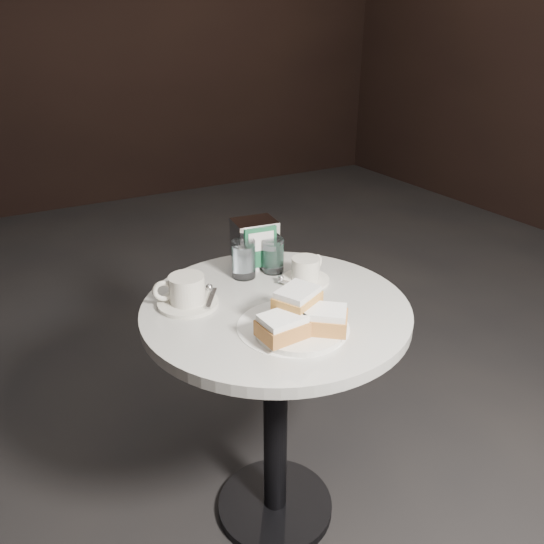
{
  "coord_description": "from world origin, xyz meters",
  "views": [
    {
      "loc": [
        -0.6,
        -1.05,
        1.41
      ],
      "look_at": [
        0.0,
        0.02,
        0.83
      ],
      "focal_mm": 35.0,
      "sensor_mm": 36.0,
      "label": 1
    }
  ],
  "objects_px": {
    "beignet_plate": "(301,320)",
    "water_glass_left": "(244,260)",
    "coffee_cup_right": "(306,271)",
    "water_glass_right": "(273,256)",
    "coffee_cup_left": "(187,293)",
    "cafe_table": "(276,367)",
    "napkin_dispenser": "(255,243)"
  },
  "relations": [
    {
      "from": "beignet_plate",
      "to": "water_glass_left",
      "type": "bearing_deg",
      "value": 85.97
    },
    {
      "from": "beignet_plate",
      "to": "water_glass_left",
      "type": "height_order",
      "value": "water_glass_left"
    },
    {
      "from": "coffee_cup_right",
      "to": "water_glass_right",
      "type": "bearing_deg",
      "value": 94.9
    },
    {
      "from": "beignet_plate",
      "to": "water_glass_right",
      "type": "height_order",
      "value": "same"
    },
    {
      "from": "coffee_cup_left",
      "to": "water_glass_left",
      "type": "bearing_deg",
      "value": 39.68
    },
    {
      "from": "coffee_cup_left",
      "to": "coffee_cup_right",
      "type": "xyz_separation_m",
      "value": [
        0.34,
        -0.03,
        -0.0
      ]
    },
    {
      "from": "coffee_cup_left",
      "to": "coffee_cup_right",
      "type": "bearing_deg",
      "value": 12.89
    },
    {
      "from": "beignet_plate",
      "to": "water_glass_left",
      "type": "relative_size",
      "value": 2.3
    },
    {
      "from": "cafe_table",
      "to": "water_glass_left",
      "type": "xyz_separation_m",
      "value": [
        0.0,
        0.19,
        0.25
      ]
    },
    {
      "from": "beignet_plate",
      "to": "coffee_cup_right",
      "type": "distance_m",
      "value": 0.28
    },
    {
      "from": "napkin_dispenser",
      "to": "coffee_cup_left",
      "type": "bearing_deg",
      "value": -146.25
    },
    {
      "from": "napkin_dispenser",
      "to": "coffee_cup_right",
      "type": "bearing_deg",
      "value": -59.07
    },
    {
      "from": "beignet_plate",
      "to": "coffee_cup_left",
      "type": "distance_m",
      "value": 0.32
    },
    {
      "from": "beignet_plate",
      "to": "water_glass_right",
      "type": "relative_size",
      "value": 2.47
    },
    {
      "from": "cafe_table",
      "to": "coffee_cup_left",
      "type": "height_order",
      "value": "coffee_cup_left"
    },
    {
      "from": "coffee_cup_left",
      "to": "napkin_dispenser",
      "type": "relative_size",
      "value": 1.4
    },
    {
      "from": "beignet_plate",
      "to": "water_glass_right",
      "type": "xyz_separation_m",
      "value": [
        0.11,
        0.33,
        0.01
      ]
    },
    {
      "from": "beignet_plate",
      "to": "coffee_cup_right",
      "type": "bearing_deg",
      "value": 54.93
    },
    {
      "from": "coffee_cup_right",
      "to": "water_glass_right",
      "type": "height_order",
      "value": "water_glass_right"
    },
    {
      "from": "coffee_cup_left",
      "to": "napkin_dispenser",
      "type": "xyz_separation_m",
      "value": [
        0.27,
        0.13,
        0.04
      ]
    },
    {
      "from": "coffee_cup_right",
      "to": "napkin_dispenser",
      "type": "height_order",
      "value": "napkin_dispenser"
    },
    {
      "from": "coffee_cup_left",
      "to": "water_glass_left",
      "type": "relative_size",
      "value": 1.82
    },
    {
      "from": "coffee_cup_left",
      "to": "water_glass_right",
      "type": "xyz_separation_m",
      "value": [
        0.29,
        0.07,
        0.01
      ]
    },
    {
      "from": "cafe_table",
      "to": "coffee_cup_right",
      "type": "xyz_separation_m",
      "value": [
        0.14,
        0.08,
        0.23
      ]
    },
    {
      "from": "cafe_table",
      "to": "beignet_plate",
      "type": "bearing_deg",
      "value": -97.77
    },
    {
      "from": "water_glass_right",
      "to": "coffee_cup_left",
      "type": "bearing_deg",
      "value": -166.91
    },
    {
      "from": "beignet_plate",
      "to": "coffee_cup_right",
      "type": "relative_size",
      "value": 1.44
    },
    {
      "from": "cafe_table",
      "to": "beignet_plate",
      "type": "distance_m",
      "value": 0.28
    },
    {
      "from": "water_glass_left",
      "to": "napkin_dispenser",
      "type": "xyz_separation_m",
      "value": [
        0.07,
        0.05,
        0.02
      ]
    },
    {
      "from": "beignet_plate",
      "to": "cafe_table",
      "type": "bearing_deg",
      "value": 82.23
    },
    {
      "from": "water_glass_right",
      "to": "napkin_dispenser",
      "type": "xyz_separation_m",
      "value": [
        -0.03,
        0.07,
        0.02
      ]
    },
    {
      "from": "cafe_table",
      "to": "water_glass_left",
      "type": "relative_size",
      "value": 6.78
    }
  ]
}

